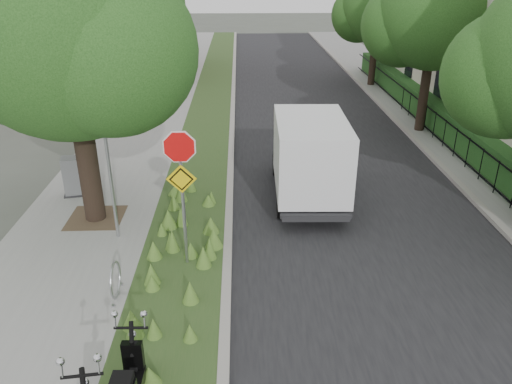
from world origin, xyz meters
TOP-DOWN VIEW (x-y plane):
  - ground at (0.00, 0.00)m, footprint 120.00×120.00m
  - sidewalk_near at (-4.25, 10.00)m, footprint 3.50×60.00m
  - verge at (-1.50, 10.00)m, footprint 2.00×60.00m
  - kerb_near at (-0.50, 10.00)m, footprint 0.20×60.00m
  - road at (3.00, 10.00)m, footprint 7.00×60.00m
  - kerb_far at (6.50, 10.00)m, footprint 0.20×60.00m
  - footpath_far at (8.20, 10.00)m, footprint 3.20×60.00m
  - street_tree_main at (-4.08, 2.86)m, footprint 6.21×5.54m
  - bare_post at (-3.20, 1.80)m, footprint 0.08×0.08m
  - bike_hoop at (-2.70, -0.60)m, footprint 0.06×0.78m
  - sign_assembly at (-1.40, 0.58)m, footprint 0.94×0.08m
  - fence_far at (7.20, 10.00)m, footprint 0.04×24.00m
  - hedge_far at (7.90, 10.00)m, footprint 1.00×24.00m
  - brick_building at (-9.50, 22.00)m, footprint 9.40×10.40m
  - far_tree_b at (6.94, 10.05)m, footprint 4.83×4.31m
  - far_tree_c at (6.94, 18.04)m, footprint 4.37×3.89m
  - box_truck at (1.75, 4.17)m, footprint 1.97×4.66m
  - utility_cabinet at (-4.86, 4.35)m, footprint 0.93×0.71m

SIDE VIEW (x-z plane):
  - ground at x=0.00m, z-range 0.00..0.00m
  - road at x=3.00m, z-range 0.00..0.01m
  - sidewalk_near at x=-4.25m, z-range 0.00..0.12m
  - verge at x=-1.50m, z-range 0.00..0.12m
  - footpath_far at x=8.20m, z-range 0.00..0.12m
  - kerb_near at x=-0.50m, z-range 0.00..0.13m
  - kerb_far at x=6.50m, z-range 0.00..0.13m
  - bike_hoop at x=-2.70m, z-range 0.11..0.88m
  - utility_cabinet at x=-4.86m, z-range 0.10..1.21m
  - fence_far at x=7.20m, z-range 0.17..1.17m
  - hedge_far at x=7.90m, z-range 0.12..1.22m
  - box_truck at x=1.75m, z-range 0.32..2.40m
  - bare_post at x=-3.20m, z-range 0.12..4.12m
  - sign_assembly at x=-1.40m, z-range 0.72..3.94m
  - far_tree_c at x=6.94m, z-range 0.99..6.92m
  - brick_building at x=-9.50m, z-range 0.06..8.36m
  - far_tree_b at x=6.94m, z-range 1.09..7.65m
  - street_tree_main at x=-4.08m, z-range 0.97..8.63m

